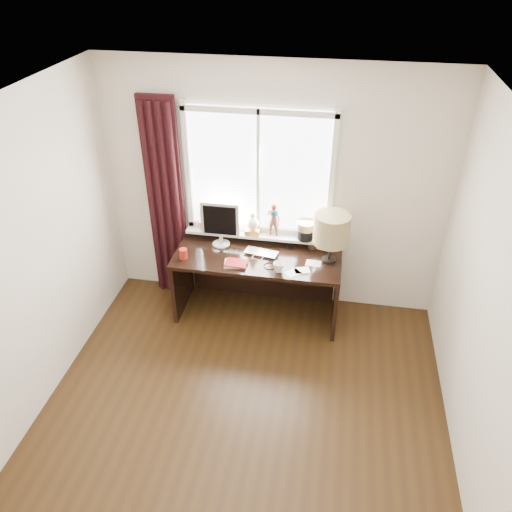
% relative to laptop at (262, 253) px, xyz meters
% --- Properties ---
extents(floor, '(3.50, 4.00, 0.00)m').
position_rel_laptop_xyz_m(floor, '(0.07, -1.67, -0.76)').
color(floor, '#311F0E').
rests_on(floor, ground).
extents(ceiling, '(3.50, 4.00, 0.00)m').
position_rel_laptop_xyz_m(ceiling, '(0.07, -1.67, 1.84)').
color(ceiling, white).
rests_on(ceiling, wall_back).
extents(wall_back, '(3.50, 0.00, 2.60)m').
position_rel_laptop_xyz_m(wall_back, '(0.07, 0.33, 0.54)').
color(wall_back, beige).
rests_on(wall_back, ground).
extents(wall_left, '(0.00, 4.00, 2.60)m').
position_rel_laptop_xyz_m(wall_left, '(-1.68, -1.67, 0.54)').
color(wall_left, beige).
rests_on(wall_left, ground).
extents(wall_right, '(0.00, 4.00, 2.60)m').
position_rel_laptop_xyz_m(wall_right, '(1.82, -1.67, 0.54)').
color(wall_right, beige).
rests_on(wall_right, ground).
extents(laptop, '(0.37, 0.28, 0.03)m').
position_rel_laptop_xyz_m(laptop, '(0.00, 0.00, 0.00)').
color(laptop, silver).
rests_on(laptop, desk).
extents(mug, '(0.15, 0.14, 0.11)m').
position_rel_laptop_xyz_m(mug, '(0.21, -0.28, 0.04)').
color(mug, white).
rests_on(mug, desk).
extents(red_cup, '(0.08, 0.08, 0.11)m').
position_rel_laptop_xyz_m(red_cup, '(-0.76, -0.22, 0.04)').
color(red_cup, maroon).
rests_on(red_cup, desk).
extents(window, '(1.52, 0.22, 1.40)m').
position_rel_laptop_xyz_m(window, '(-0.06, 0.28, 0.55)').
color(window, white).
rests_on(window, ground).
extents(curtain, '(0.38, 0.09, 2.25)m').
position_rel_laptop_xyz_m(curtain, '(-1.07, 0.23, 0.35)').
color(curtain, black).
rests_on(curtain, floor).
extents(desk, '(1.70, 0.70, 0.75)m').
position_rel_laptop_xyz_m(desk, '(-0.03, 0.05, -0.26)').
color(desk, black).
rests_on(desk, floor).
extents(monitor, '(0.40, 0.18, 0.49)m').
position_rel_laptop_xyz_m(monitor, '(-0.45, 0.11, 0.26)').
color(monitor, beige).
rests_on(monitor, desk).
extents(notebook_stack, '(0.24, 0.19, 0.03)m').
position_rel_laptop_xyz_m(notebook_stack, '(-0.22, -0.24, 0.00)').
color(notebook_stack, beige).
rests_on(notebook_stack, desk).
extents(brush_holder, '(0.09, 0.09, 0.25)m').
position_rel_laptop_xyz_m(brush_holder, '(0.51, 0.20, 0.05)').
color(brush_holder, black).
rests_on(brush_holder, desk).
extents(icon_frame, '(0.10, 0.04, 0.13)m').
position_rel_laptop_xyz_m(icon_frame, '(0.56, 0.19, 0.05)').
color(icon_frame, gold).
rests_on(icon_frame, desk).
extents(table_lamp, '(0.35, 0.35, 0.52)m').
position_rel_laptop_xyz_m(table_lamp, '(0.68, -0.01, 0.35)').
color(table_lamp, black).
rests_on(table_lamp, desk).
extents(loose_papers, '(0.36, 0.35, 0.00)m').
position_rel_laptop_xyz_m(loose_papers, '(0.44, -0.20, -0.01)').
color(loose_papers, white).
rests_on(loose_papers, desk).
extents(desk_cables, '(0.30, 0.52, 0.01)m').
position_rel_laptop_xyz_m(desk_cables, '(0.16, -0.07, -0.01)').
color(desk_cables, black).
rests_on(desk_cables, desk).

